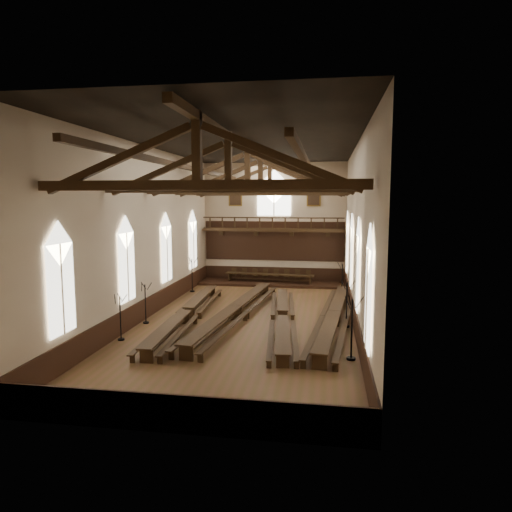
{
  "coord_description": "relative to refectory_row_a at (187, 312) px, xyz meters",
  "views": [
    {
      "loc": [
        4.4,
        -25.27,
        6.9
      ],
      "look_at": [
        0.24,
        1.5,
        3.56
      ],
      "focal_mm": 32.0,
      "sensor_mm": 36.0,
      "label": 1
    }
  ],
  "objects": [
    {
      "name": "candelabrum_left_near",
      "position": [
        -2.13,
        -3.96,
        0.18
      ],
      "size": [
        0.65,
        0.72,
        2.35
      ],
      "color": "black",
      "rests_on": "ground"
    },
    {
      "name": "portraits",
      "position": [
        3.42,
        13.63,
        6.56
      ],
      "size": [
        7.75,
        0.09,
        1.45
      ],
      "color": "brown",
      "rests_on": "room_walls"
    },
    {
      "name": "minstrels_gallery",
      "position": [
        3.42,
        13.4,
        3.37
      ],
      "size": [
        11.8,
        1.24,
        3.7
      ],
      "color": "#362111",
      "rests_on": "room_walls"
    },
    {
      "name": "candelabrum_left_mid",
      "position": [
        -2.13,
        -0.81,
        0.18
      ],
      "size": [
        0.68,
        0.71,
        2.35
      ],
      "color": "black",
      "rests_on": "ground"
    },
    {
      "name": "ground",
      "position": [
        3.42,
        0.74,
        -0.54
      ],
      "size": [
        26.0,
        26.0,
        0.0
      ],
      "primitive_type": "plane",
      "color": "brown",
      "rests_on": "ground"
    },
    {
      "name": "candelabrum_right_mid",
      "position": [
        8.97,
        0.14,
        0.27
      ],
      "size": [
        0.79,
        0.78,
        2.64
      ],
      "color": "black",
      "rests_on": "ground"
    },
    {
      "name": "wainscot_band",
      "position": [
        3.42,
        0.74,
        0.06
      ],
      "size": [
        12.0,
        26.0,
        1.2
      ],
      "color": "black",
      "rests_on": "ground"
    },
    {
      "name": "room_walls",
      "position": [
        3.42,
        0.74,
        5.92
      ],
      "size": [
        26.0,
        26.0,
        26.0
      ],
      "color": "beige",
      "rests_on": "ground"
    },
    {
      "name": "dais",
      "position": [
        3.24,
        12.14,
        -0.44
      ],
      "size": [
        11.4,
        2.79,
        0.19
      ],
      "primitive_type": "cube",
      "color": "black",
      "rests_on": "ground"
    },
    {
      "name": "high_table",
      "position": [
        3.24,
        12.14,
        0.23
      ],
      "size": [
        7.38,
        1.51,
        0.69
      ],
      "color": "#362111",
      "rests_on": "dais"
    },
    {
      "name": "refectory_row_b",
      "position": [
        2.69,
        0.86,
        0.06
      ],
      "size": [
        2.41,
        15.14,
        0.82
      ],
      "color": "#362111",
      "rests_on": "ground"
    },
    {
      "name": "refectory_row_a",
      "position": [
        0.0,
        0.0,
        0.0
      ],
      "size": [
        1.83,
        14.33,
        0.74
      ],
      "color": "#362111",
      "rests_on": "ground"
    },
    {
      "name": "side_windows",
      "position": [
        3.42,
        0.74,
        3.2
      ],
      "size": [
        11.85,
        19.8,
        4.5
      ],
      "color": "silver",
      "rests_on": "room_walls"
    },
    {
      "name": "high_chairs",
      "position": [
        3.24,
        12.86,
        0.18
      ],
      "size": [
        6.73,
        0.43,
        0.97
      ],
      "color": "#362111",
      "rests_on": "dais"
    },
    {
      "name": "candelabrum_right_near",
      "position": [
        8.97,
        -5.04,
        0.33
      ],
      "size": [
        0.82,
        0.86,
        2.84
      ],
      "color": "black",
      "rests_on": "ground"
    },
    {
      "name": "candelabrum_right_far",
      "position": [
        8.97,
        7.88,
        0.23
      ],
      "size": [
        0.76,
        0.71,
        2.52
      ],
      "color": "black",
      "rests_on": "ground"
    },
    {
      "name": "candelabrum_left_far",
      "position": [
        -2.13,
        8.17,
        0.26
      ],
      "size": [
        0.77,
        0.79,
        2.64
      ],
      "color": "black",
      "rests_on": "ground"
    },
    {
      "name": "refectory_row_d",
      "position": [
        8.36,
        0.59,
        0.04
      ],
      "size": [
        2.34,
        14.93,
        0.79
      ],
      "color": "#362111",
      "rests_on": "ground"
    },
    {
      "name": "end_window",
      "position": [
        3.42,
        13.64,
        6.69
      ],
      "size": [
        2.8,
        0.12,
        3.8
      ],
      "color": "silver",
      "rests_on": "room_walls"
    },
    {
      "name": "refectory_row_c",
      "position": [
        5.46,
        0.1,
        -0.04
      ],
      "size": [
        2.01,
        13.92,
        0.69
      ],
      "color": "#362111",
      "rests_on": "ground"
    },
    {
      "name": "roof_trusses",
      "position": [
        3.42,
        0.74,
        7.68
      ],
      "size": [
        11.7,
        25.7,
        2.8
      ],
      "color": "#362111",
      "rests_on": "room_walls"
    }
  ]
}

